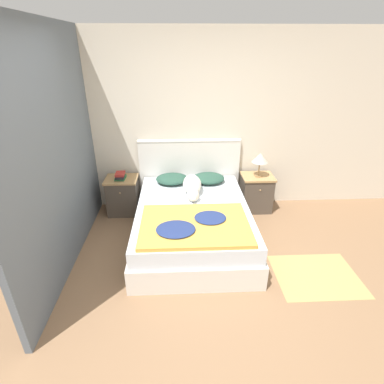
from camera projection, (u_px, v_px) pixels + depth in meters
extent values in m
plane|color=#896647|center=(201.00, 301.00, 2.99)|extent=(16.00, 16.00, 0.00)
cube|color=beige|center=(192.00, 124.00, 4.34)|extent=(9.00, 0.06, 2.55)
cube|color=slate|center=(63.00, 148.00, 3.31)|extent=(0.06, 3.10, 2.55)
cube|color=silver|center=(193.00, 230.00, 3.89)|extent=(1.44, 1.93, 0.29)
cube|color=silver|center=(193.00, 213.00, 3.78)|extent=(1.38, 1.87, 0.21)
cube|color=silver|center=(190.00, 174.00, 4.61)|extent=(1.52, 0.04, 1.04)
cylinder|color=silver|center=(189.00, 141.00, 4.38)|extent=(1.52, 0.06, 0.06)
cube|color=#4C4238|center=(123.00, 196.00, 4.49)|extent=(0.44, 0.37, 0.53)
cube|color=tan|center=(121.00, 179.00, 4.36)|extent=(0.47, 0.40, 0.03)
sphere|color=tan|center=(120.00, 193.00, 4.25)|extent=(0.02, 0.02, 0.02)
cube|color=#4C4238|center=(256.00, 194.00, 4.57)|extent=(0.44, 0.37, 0.53)
cube|color=tan|center=(258.00, 177.00, 4.45)|extent=(0.47, 0.40, 0.03)
sphere|color=tan|center=(260.00, 190.00, 4.33)|extent=(0.02, 0.02, 0.02)
ellipsoid|color=#284C3D|center=(172.00, 179.00, 4.34)|extent=(0.46, 0.39, 0.12)
ellipsoid|color=#284C3D|center=(208.00, 178.00, 4.36)|extent=(0.46, 0.39, 0.12)
cube|color=gold|center=(195.00, 225.00, 3.30)|extent=(1.20, 0.89, 0.04)
ellipsoid|color=navy|center=(176.00, 229.00, 3.15)|extent=(0.42, 0.35, 0.04)
ellipsoid|color=navy|center=(210.00, 218.00, 3.37)|extent=(0.36, 0.31, 0.04)
ellipsoid|color=silver|center=(192.00, 184.00, 4.05)|extent=(0.25, 0.46, 0.22)
sphere|color=silver|center=(193.00, 195.00, 3.82)|extent=(0.16, 0.16, 0.16)
ellipsoid|color=silver|center=(193.00, 199.00, 3.77)|extent=(0.07, 0.09, 0.06)
cone|color=silver|center=(190.00, 191.00, 3.80)|extent=(0.05, 0.05, 0.06)
cone|color=silver|center=(197.00, 191.00, 3.81)|extent=(0.05, 0.05, 0.06)
ellipsoid|color=silver|center=(194.00, 182.00, 4.25)|extent=(0.14, 0.21, 0.08)
cube|color=#337547|center=(121.00, 178.00, 4.34)|extent=(0.15, 0.20, 0.03)
cube|color=#232328|center=(120.00, 176.00, 4.31)|extent=(0.13, 0.20, 0.03)
cube|color=#AD2D28|center=(120.00, 174.00, 4.31)|extent=(0.13, 0.19, 0.03)
cylinder|color=#9E7A4C|center=(258.00, 176.00, 4.42)|extent=(0.11, 0.11, 0.02)
cylinder|color=#9E7A4C|center=(259.00, 169.00, 4.37)|extent=(0.02, 0.02, 0.20)
cone|color=beige|center=(260.00, 158.00, 4.30)|extent=(0.24, 0.24, 0.14)
cube|color=tan|center=(316.00, 276.00, 3.32)|extent=(0.91, 0.74, 0.00)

